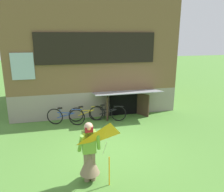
{
  "coord_description": "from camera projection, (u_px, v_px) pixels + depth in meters",
  "views": [
    {
      "loc": [
        -1.66,
        -6.71,
        3.71
      ],
      "look_at": [
        0.08,
        0.55,
        1.66
      ],
      "focal_mm": 35.79,
      "sensor_mm": 36.0,
      "label": 1
    }
  ],
  "objects": [
    {
      "name": "kite",
      "position": [
        110.0,
        140.0,
        5.15
      ],
      "size": [
        1.05,
        0.93,
        1.72
      ],
      "color": "orange",
      "rests_on": "ground_plane"
    },
    {
      "name": "bicycle_yellow",
      "position": [
        86.0,
        114.0,
        9.85
      ],
      "size": [
        1.53,
        0.13,
        0.7
      ],
      "rotation": [
        0.0,
        0.0,
        -0.06
      ],
      "color": "black",
      "rests_on": "ground_plane"
    },
    {
      "name": "bicycle_blue",
      "position": [
        66.0,
        117.0,
        9.43
      ],
      "size": [
        1.58,
        0.59,
        0.76
      ],
      "rotation": [
        0.0,
        0.0,
        -0.34
      ],
      "color": "black",
      "rests_on": "ground_plane"
    },
    {
      "name": "bicycle_black",
      "position": [
        108.0,
        113.0,
        9.88
      ],
      "size": [
        1.56,
        0.54,
        0.74
      ],
      "rotation": [
        0.0,
        0.0,
        -0.31
      ],
      "color": "black",
      "rests_on": "ground_plane"
    },
    {
      "name": "log_house",
      "position": [
        89.0,
        54.0,
        12.14
      ],
      "size": [
        7.75,
        6.24,
        5.44
      ],
      "color": "gray",
      "rests_on": "ground_plane"
    },
    {
      "name": "ground_plane",
      "position": [
        113.0,
        147.0,
        7.65
      ],
      "size": [
        60.0,
        60.0,
        0.0
      ],
      "primitive_type": "plane",
      "color": "#4C7F33"
    },
    {
      "name": "person",
      "position": [
        89.0,
        157.0,
        5.7
      ],
      "size": [
        0.61,
        0.52,
        1.64
      ],
      "rotation": [
        0.0,
        0.0,
        -0.19
      ],
      "color": "#7F6B51",
      "rests_on": "ground_plane"
    }
  ]
}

